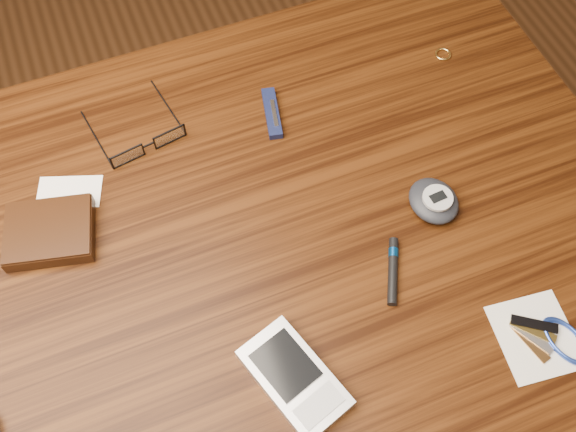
% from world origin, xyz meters
% --- Properties ---
extents(ground, '(3.80, 3.80, 0.00)m').
position_xyz_m(ground, '(0.00, 0.00, 0.00)').
color(ground, '#472814').
rests_on(ground, ground).
extents(desk, '(1.00, 0.70, 0.75)m').
position_xyz_m(desk, '(0.00, 0.00, 0.65)').
color(desk, '#341808').
rests_on(desk, ground).
extents(wallet_and_card, '(0.14, 0.15, 0.02)m').
position_xyz_m(wallet_and_card, '(-0.23, 0.09, 0.76)').
color(wallet_and_card, black).
rests_on(wallet_and_card, desk).
extents(eyeglasses, '(0.13, 0.13, 0.02)m').
position_xyz_m(eyeglasses, '(-0.08, 0.17, 0.76)').
color(eyeglasses, black).
rests_on(eyeglasses, desk).
extents(gold_ring, '(0.03, 0.03, 0.00)m').
position_xyz_m(gold_ring, '(0.36, 0.18, 0.75)').
color(gold_ring, '#EDC065').
rests_on(gold_ring, desk).
extents(pda_phone, '(0.10, 0.14, 0.02)m').
position_xyz_m(pda_phone, '(-0.02, -0.19, 0.76)').
color(pda_phone, silver).
rests_on(pda_phone, desk).
extents(pedometer, '(0.06, 0.07, 0.03)m').
position_xyz_m(pedometer, '(0.23, -0.04, 0.76)').
color(pedometer, black).
rests_on(pedometer, desk).
extents(notepad_keys, '(0.11, 0.11, 0.01)m').
position_xyz_m(notepad_keys, '(0.27, -0.25, 0.75)').
color(notepad_keys, silver).
rests_on(notepad_keys, desk).
extents(pocket_knife, '(0.04, 0.08, 0.01)m').
position_xyz_m(pocket_knife, '(0.09, 0.16, 0.76)').
color(pocket_knife, '#13193B').
rests_on(pocket_knife, desk).
extents(black_blue_pen, '(0.05, 0.08, 0.01)m').
position_xyz_m(black_blue_pen, '(0.14, -0.11, 0.76)').
color(black_blue_pen, black).
rests_on(black_blue_pen, desk).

